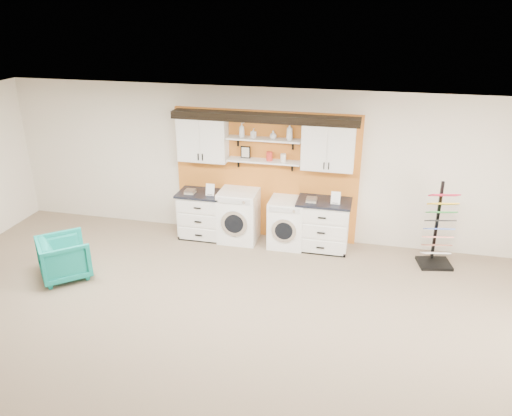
% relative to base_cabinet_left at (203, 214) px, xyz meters
% --- Properties ---
extents(floor, '(10.00, 10.00, 0.00)m').
position_rel_base_cabinet_left_xyz_m(floor, '(1.13, -3.64, -0.45)').
color(floor, '#856C59').
rests_on(floor, ground).
extents(ceiling, '(10.00, 10.00, 0.00)m').
position_rel_base_cabinet_left_xyz_m(ceiling, '(1.13, -3.64, 2.35)').
color(ceiling, white).
rests_on(ceiling, wall_back).
extents(wall_back, '(10.00, 0.00, 10.00)m').
position_rel_base_cabinet_left_xyz_m(wall_back, '(1.13, 0.36, 0.95)').
color(wall_back, beige).
rests_on(wall_back, floor).
extents(accent_panel, '(3.40, 0.07, 2.40)m').
position_rel_base_cabinet_left_xyz_m(accent_panel, '(1.13, 0.32, 0.75)').
color(accent_panel, '#C76D22').
rests_on(accent_panel, wall_back).
extents(upper_cabinet_left, '(0.90, 0.35, 0.84)m').
position_rel_base_cabinet_left_xyz_m(upper_cabinet_left, '(-0.00, 0.15, 1.43)').
color(upper_cabinet_left, white).
rests_on(upper_cabinet_left, wall_back).
extents(upper_cabinet_right, '(0.90, 0.35, 0.84)m').
position_rel_base_cabinet_left_xyz_m(upper_cabinet_right, '(2.26, 0.15, 1.43)').
color(upper_cabinet_right, white).
rests_on(upper_cabinet_right, wall_back).
extents(shelf_lower, '(1.32, 0.28, 0.03)m').
position_rel_base_cabinet_left_xyz_m(shelf_lower, '(1.13, 0.16, 1.08)').
color(shelf_lower, white).
rests_on(shelf_lower, wall_back).
extents(shelf_upper, '(1.32, 0.28, 0.03)m').
position_rel_base_cabinet_left_xyz_m(shelf_upper, '(1.13, 0.16, 1.48)').
color(shelf_upper, white).
rests_on(shelf_upper, wall_back).
extents(crown_molding, '(3.30, 0.41, 0.13)m').
position_rel_base_cabinet_left_xyz_m(crown_molding, '(1.13, 0.17, 1.88)').
color(crown_molding, black).
rests_on(crown_molding, wall_back).
extents(picture_frame, '(0.18, 0.02, 0.22)m').
position_rel_base_cabinet_left_xyz_m(picture_frame, '(0.78, 0.21, 1.21)').
color(picture_frame, black).
rests_on(picture_frame, shelf_lower).
extents(canister_red, '(0.11, 0.11, 0.16)m').
position_rel_base_cabinet_left_xyz_m(canister_red, '(1.23, 0.16, 1.18)').
color(canister_red, red).
rests_on(canister_red, shelf_lower).
extents(canister_cream, '(0.10, 0.10, 0.14)m').
position_rel_base_cabinet_left_xyz_m(canister_cream, '(1.48, 0.16, 1.17)').
color(canister_cream, silver).
rests_on(canister_cream, shelf_lower).
extents(base_cabinet_left, '(0.91, 0.66, 0.89)m').
position_rel_base_cabinet_left_xyz_m(base_cabinet_left, '(0.00, 0.00, 0.00)').
color(base_cabinet_left, white).
rests_on(base_cabinet_left, floor).
extents(base_cabinet_right, '(0.95, 0.66, 0.93)m').
position_rel_base_cabinet_left_xyz_m(base_cabinet_right, '(2.26, -0.00, 0.02)').
color(base_cabinet_right, white).
rests_on(base_cabinet_right, floor).
extents(washer, '(0.70, 0.71, 0.98)m').
position_rel_base_cabinet_left_xyz_m(washer, '(0.70, -0.00, 0.04)').
color(washer, white).
rests_on(washer, floor).
extents(dryer, '(0.63, 0.71, 0.89)m').
position_rel_base_cabinet_left_xyz_m(dryer, '(1.61, -0.00, -0.00)').
color(dryer, white).
rests_on(dryer, floor).
extents(sample_rack, '(0.61, 0.54, 1.46)m').
position_rel_base_cabinet_left_xyz_m(sample_rack, '(4.19, -0.18, 0.04)').
color(sample_rack, black).
rests_on(sample_rack, floor).
extents(armchair, '(1.05, 1.05, 0.69)m').
position_rel_base_cabinet_left_xyz_m(armchair, '(-1.70, -1.96, -0.10)').
color(armchair, '#0E8B7E').
rests_on(armchair, floor).
extents(soap_bottle_a, '(0.14, 0.14, 0.26)m').
position_rel_base_cabinet_left_xyz_m(soap_bottle_a, '(0.73, 0.16, 1.63)').
color(soap_bottle_a, silver).
rests_on(soap_bottle_a, shelf_upper).
extents(soap_bottle_b, '(0.10, 0.10, 0.16)m').
position_rel_base_cabinet_left_xyz_m(soap_bottle_b, '(0.94, 0.16, 1.58)').
color(soap_bottle_b, silver).
rests_on(soap_bottle_b, shelf_upper).
extents(soap_bottle_c, '(0.13, 0.13, 0.15)m').
position_rel_base_cabinet_left_xyz_m(soap_bottle_c, '(1.29, 0.16, 1.58)').
color(soap_bottle_c, silver).
rests_on(soap_bottle_c, shelf_upper).
extents(soap_bottle_d, '(0.16, 0.16, 0.29)m').
position_rel_base_cabinet_left_xyz_m(soap_bottle_d, '(1.58, 0.16, 1.65)').
color(soap_bottle_d, silver).
rests_on(soap_bottle_d, shelf_upper).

